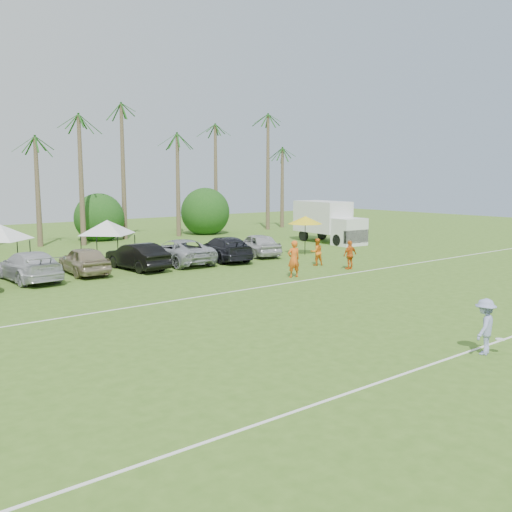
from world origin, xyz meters
TOP-DOWN VIEW (x-y plane):
  - ground at (0.00, 0.00)m, footprint 120.00×120.00m
  - field_lines at (0.00, 8.00)m, footprint 80.00×12.10m
  - palm_tree_5 at (0.00, 38.00)m, footprint 2.40×2.40m
  - palm_tree_6 at (4.00, 38.00)m, footprint 2.40×2.40m
  - palm_tree_7 at (8.00, 38.00)m, footprint 2.40×2.40m
  - palm_tree_8 at (13.00, 38.00)m, footprint 2.40×2.40m
  - palm_tree_9 at (18.00, 38.00)m, footprint 2.40×2.40m
  - palm_tree_10 at (23.00, 38.00)m, footprint 2.40×2.40m
  - palm_tree_11 at (27.00, 38.00)m, footprint 2.40×2.40m
  - bush_tree_2 at (6.00, 39.00)m, footprint 4.00×4.00m
  - bush_tree_3 at (16.00, 39.00)m, footprint 4.00×4.00m
  - sideline_player_a at (6.69, 15.08)m, footprint 0.81×0.61m
  - sideline_player_b at (10.58, 17.28)m, footprint 0.95×0.83m
  - sideline_player_c at (11.06, 15.03)m, footprint 1.00×0.46m
  - box_truck at (20.01, 25.44)m, footprint 2.94×6.65m
  - canopy_tent_left at (-4.87, 27.14)m, footprint 3.82×3.82m
  - canopy_tent_right at (1.18, 26.26)m, footprint 3.85×3.85m
  - market_umbrella at (13.37, 21.24)m, footprint 2.39×2.39m
  - frisbee_player at (2.21, 1.61)m, footprint 1.23×0.91m
  - parked_car_3 at (-4.70, 22.82)m, footprint 2.38×5.40m
  - parked_car_4 at (-1.68, 23.03)m, footprint 2.08×4.62m
  - parked_car_5 at (1.34, 22.62)m, footprint 2.03×4.80m
  - parked_car_6 at (4.36, 22.99)m, footprint 2.76×5.63m
  - parked_car_7 at (7.38, 22.47)m, footprint 3.09×5.62m
  - parked_car_8 at (10.39, 22.81)m, footprint 2.78×4.82m

SIDE VIEW (x-z plane):
  - ground at x=0.00m, z-range 0.00..0.00m
  - field_lines at x=0.00m, z-range 0.00..0.01m
  - parked_car_3 at x=-4.70m, z-range 0.00..1.54m
  - parked_car_4 at x=-1.68m, z-range 0.00..1.54m
  - parked_car_5 at x=1.34m, z-range 0.00..1.54m
  - parked_car_6 at x=4.36m, z-range 0.00..1.54m
  - parked_car_7 at x=7.38m, z-range 0.00..1.54m
  - parked_car_8 at x=10.39m, z-range 0.00..1.54m
  - sideline_player_b at x=10.58m, z-range 0.00..1.64m
  - sideline_player_c at x=11.06m, z-range 0.00..1.68m
  - frisbee_player at x=2.21m, z-range 0.00..1.71m
  - sideline_player_a at x=6.69m, z-range 0.00..1.98m
  - box_truck at x=20.01m, z-range 0.12..3.46m
  - bush_tree_2 at x=6.00m, z-range -0.20..3.80m
  - bush_tree_3 at x=16.00m, z-range -0.20..3.80m
  - market_umbrella at x=13.37m, z-range 1.06..3.72m
  - canopy_tent_left at x=-4.87m, z-range 1.10..4.19m
  - canopy_tent_right at x=1.18m, z-range 1.11..4.23m
  - palm_tree_8 at x=13.00m, z-range 3.03..11.93m
  - palm_tree_5 at x=0.00m, z-range 3.40..13.30m
  - palm_tree_9 at x=18.00m, z-range 3.40..13.30m
  - palm_tree_6 at x=4.00m, z-range 3.76..14.66m
  - palm_tree_10 at x=23.00m, z-range 3.76..14.66m
  - palm_tree_7 at x=8.00m, z-range 4.11..16.01m
  - palm_tree_11 at x=27.00m, z-range 4.11..16.01m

